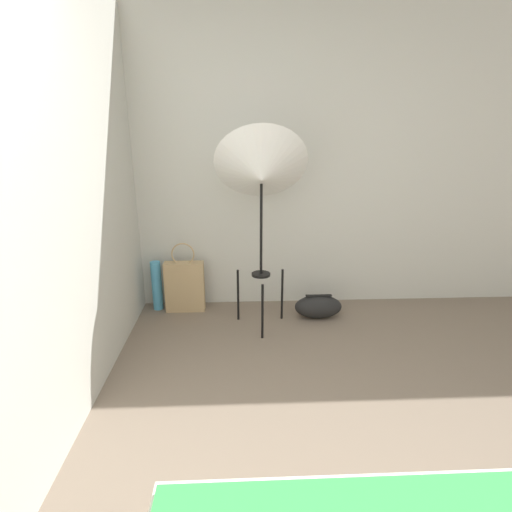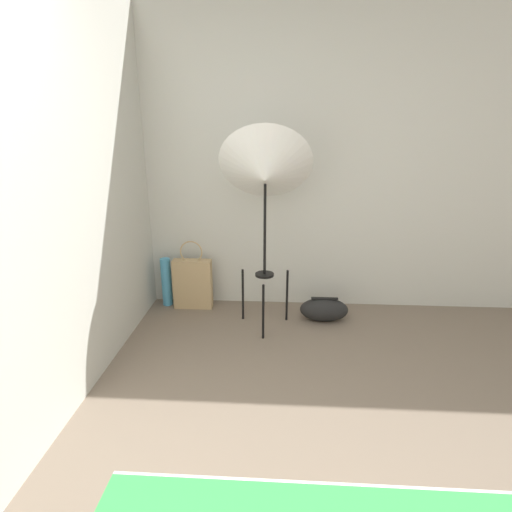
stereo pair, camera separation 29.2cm
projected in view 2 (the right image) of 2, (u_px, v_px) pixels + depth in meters
name	position (u px, v px, depth m)	size (l,w,h in m)	color
wall_back	(292.00, 164.00, 3.46)	(8.00, 0.05, 2.60)	beige
wall_side_left	(48.00, 189.00, 2.09)	(0.05, 8.00, 2.60)	beige
photo_umbrella	(265.00, 173.00, 3.01)	(0.73, 0.59, 1.64)	black
tote_bag	(193.00, 283.00, 3.67)	(0.35, 0.11, 0.64)	tan
duffel_bag	(324.00, 310.00, 3.45)	(0.41, 0.20, 0.21)	black
paper_roll	(166.00, 282.00, 3.73)	(0.09, 0.09, 0.46)	#4CA3D1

